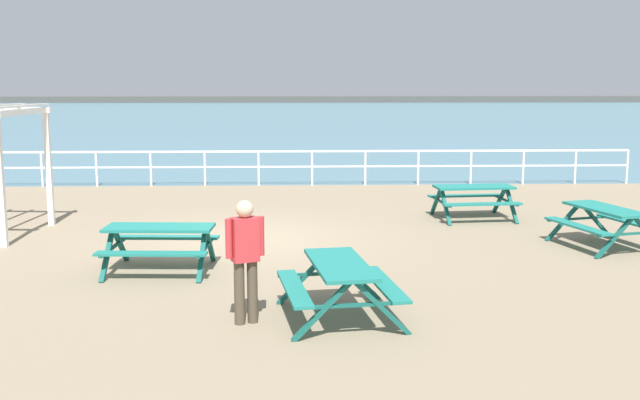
{
  "coord_description": "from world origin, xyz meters",
  "views": [
    {
      "loc": [
        1.07,
        -14.7,
        3.19
      ],
      "look_at": [
        1.6,
        -0.02,
        0.8
      ],
      "focal_mm": 41.27,
      "sensor_mm": 36.0,
      "label": 1
    }
  ],
  "objects_px": {
    "picnic_table_far_left": "(160,237)",
    "visitor": "(245,254)",
    "picnic_table_near_right": "(474,194)",
    "picnic_table_mid_centre": "(605,217)",
    "picnic_table_near_left": "(340,276)"
  },
  "relations": [
    {
      "from": "picnic_table_mid_centre",
      "to": "visitor",
      "type": "bearing_deg",
      "value": 108.37
    },
    {
      "from": "picnic_table_far_left",
      "to": "visitor",
      "type": "height_order",
      "value": "visitor"
    },
    {
      "from": "picnic_table_near_right",
      "to": "picnic_table_mid_centre",
      "type": "height_order",
      "value": "same"
    },
    {
      "from": "picnic_table_near_left",
      "to": "picnic_table_mid_centre",
      "type": "xyz_separation_m",
      "value": [
        5.39,
        4.13,
        0.0
      ]
    },
    {
      "from": "picnic_table_far_left",
      "to": "visitor",
      "type": "relative_size",
      "value": 1.13
    },
    {
      "from": "picnic_table_near_left",
      "to": "picnic_table_far_left",
      "type": "height_order",
      "value": "same"
    },
    {
      "from": "picnic_table_near_right",
      "to": "visitor",
      "type": "height_order",
      "value": "visitor"
    },
    {
      "from": "picnic_table_near_left",
      "to": "picnic_table_far_left",
      "type": "bearing_deg",
      "value": 40.05
    },
    {
      "from": "picnic_table_near_right",
      "to": "visitor",
      "type": "bearing_deg",
      "value": -128.37
    },
    {
      "from": "picnic_table_near_right",
      "to": "picnic_table_mid_centre",
      "type": "distance_m",
      "value": 3.52
    },
    {
      "from": "picnic_table_far_left",
      "to": "picnic_table_near_left",
      "type": "bearing_deg",
      "value": -39.1
    },
    {
      "from": "visitor",
      "to": "picnic_table_far_left",
      "type": "bearing_deg",
      "value": 8.7
    },
    {
      "from": "visitor",
      "to": "picnic_table_near_left",
      "type": "bearing_deg",
      "value": -104.18
    },
    {
      "from": "picnic_table_near_left",
      "to": "visitor",
      "type": "xyz_separation_m",
      "value": [
        -1.26,
        -0.17,
        0.36
      ]
    },
    {
      "from": "picnic_table_near_left",
      "to": "visitor",
      "type": "distance_m",
      "value": 1.32
    }
  ]
}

